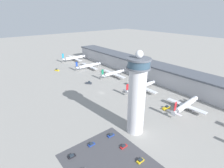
# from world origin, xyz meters

# --- Properties ---
(ground_plane) EXTENTS (1000.00, 1000.00, 0.00)m
(ground_plane) POSITION_xyz_m (0.00, 0.00, 0.00)
(ground_plane) COLOR gray
(terminal_building) EXTENTS (277.65, 25.00, 18.31)m
(terminal_building) POSITION_xyz_m (0.00, 70.00, 9.26)
(terminal_building) COLOR #B2B2B7
(terminal_building) RESTS_ON ground
(control_tower) EXTENTS (13.95, 13.95, 53.18)m
(control_tower) POSITION_xyz_m (61.08, -16.45, 26.15)
(control_tower) COLOR silver
(control_tower) RESTS_ON ground
(airplane_gate_alpha) EXTENTS (41.67, 38.26, 13.97)m
(airplane_gate_alpha) POSITION_xyz_m (-124.88, 35.92, 4.68)
(airplane_gate_alpha) COLOR white
(airplane_gate_alpha) RESTS_ON ground
(airplane_gate_bravo) EXTENTS (37.89, 38.06, 12.24)m
(airplane_gate_bravo) POSITION_xyz_m (-75.39, 32.63, 3.86)
(airplane_gate_bravo) COLOR silver
(airplane_gate_bravo) RESTS_ON ground
(airplane_gate_charlie) EXTENTS (38.38, 33.18, 12.17)m
(airplane_gate_charlie) POSITION_xyz_m (-28.13, 37.66, 4.36)
(airplane_gate_charlie) COLOR silver
(airplane_gate_charlie) RESTS_ON ground
(airplane_gate_delta) EXTENTS (36.51, 39.37, 11.45)m
(airplane_gate_delta) POSITION_xyz_m (19.77, 34.19, 3.98)
(airplane_gate_delta) COLOR silver
(airplane_gate_delta) RESTS_ON ground
(airplane_gate_echo) EXTENTS (32.06, 36.66, 13.03)m
(airplane_gate_echo) POSITION_xyz_m (67.45, 33.71, 4.11)
(airplane_gate_echo) COLOR silver
(airplane_gate_echo) RESTS_ON ground
(service_truck_catering) EXTENTS (3.20, 7.33, 2.54)m
(service_truck_catering) POSITION_xyz_m (57.25, 23.55, 0.88)
(service_truck_catering) COLOR black
(service_truck_catering) RESTS_ON ground
(service_truck_fuel) EXTENTS (6.19, 4.72, 2.94)m
(service_truck_fuel) POSITION_xyz_m (-92.57, -6.15, 1.02)
(service_truck_fuel) COLOR black
(service_truck_fuel) RESTS_ON ground
(service_truck_baggage) EXTENTS (6.54, 5.95, 3.14)m
(service_truck_baggage) POSITION_xyz_m (-26.96, 2.64, 1.10)
(service_truck_baggage) COLOR black
(service_truck_baggage) RESTS_ON ground
(car_black_suv) EXTENTS (1.87, 4.21, 1.42)m
(car_black_suv) POSITION_xyz_m (55.81, -59.18, 0.55)
(car_black_suv) COLOR black
(car_black_suv) RESTS_ON ground
(car_yellow_taxi) EXTENTS (1.89, 4.27, 1.49)m
(car_yellow_taxi) POSITION_xyz_m (81.05, -32.67, 0.58)
(car_yellow_taxi) COLOR black
(car_yellow_taxi) RESTS_ON ground
(car_red_hatchback) EXTENTS (1.88, 4.74, 1.41)m
(car_red_hatchback) POSITION_xyz_m (67.85, -32.43, 0.54)
(car_red_hatchback) COLOR black
(car_red_hatchback) RESTS_ON ground
(car_silver_sedan) EXTENTS (2.02, 4.31, 1.39)m
(car_silver_sedan) POSITION_xyz_m (54.75, -46.02, 0.54)
(car_silver_sedan) COLOR black
(car_silver_sedan) RESTS_ON ground
(car_blue_compact) EXTENTS (1.97, 4.56, 1.46)m
(car_blue_compact) POSITION_xyz_m (55.52, -32.06, 0.56)
(car_blue_compact) COLOR black
(car_blue_compact) RESTS_ON ground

